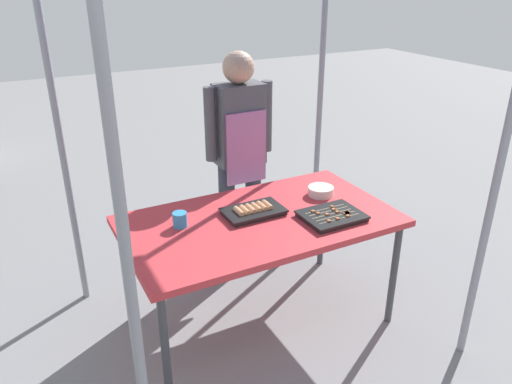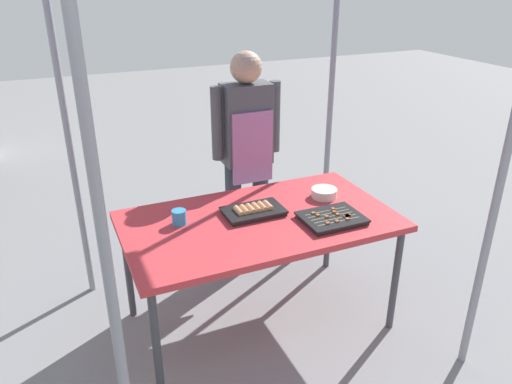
% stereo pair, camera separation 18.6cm
% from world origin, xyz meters
% --- Properties ---
extents(ground_plane, '(18.00, 18.00, 0.00)m').
position_xyz_m(ground_plane, '(0.00, 0.00, 0.00)').
color(ground_plane, slate).
extents(stall_table, '(1.60, 0.90, 0.75)m').
position_xyz_m(stall_table, '(0.00, 0.00, 0.70)').
color(stall_table, '#C63338').
rests_on(stall_table, ground).
extents(tray_grilled_sausages, '(0.36, 0.23, 0.05)m').
position_xyz_m(tray_grilled_sausages, '(-0.01, 0.07, 0.77)').
color(tray_grilled_sausages, black).
rests_on(tray_grilled_sausages, stall_table).
extents(tray_meat_skewers, '(0.35, 0.28, 0.04)m').
position_xyz_m(tray_meat_skewers, '(0.37, -0.20, 0.77)').
color(tray_meat_skewers, black).
rests_on(tray_meat_skewers, stall_table).
extents(condiment_bowl, '(0.17, 0.17, 0.06)m').
position_xyz_m(condiment_bowl, '(0.51, 0.11, 0.78)').
color(condiment_bowl, silver).
rests_on(condiment_bowl, stall_table).
extents(drink_cup_near_edge, '(0.08, 0.08, 0.09)m').
position_xyz_m(drink_cup_near_edge, '(-0.45, 0.12, 0.79)').
color(drink_cup_near_edge, '#338CBF').
rests_on(drink_cup_near_edge, stall_table).
extents(vendor_woman, '(0.52, 0.23, 1.60)m').
position_xyz_m(vendor_woman, '(0.23, 0.74, 0.95)').
color(vendor_woman, '#333842').
rests_on(vendor_woman, ground).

